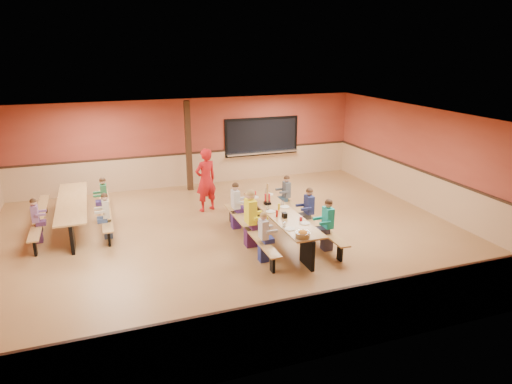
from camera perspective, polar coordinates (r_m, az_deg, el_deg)
name	(u,v)px	position (r m, az deg, el deg)	size (l,w,h in m)	color
ground	(234,237)	(11.74, -2.80, -5.67)	(12.00, 12.00, 0.00)	brown
room_envelope	(233,212)	(11.49, -2.86, -2.51)	(12.04, 10.04, 3.02)	#953D2B
kitchen_pass_through	(262,138)	(16.61, 0.73, 6.75)	(2.78, 0.28, 1.38)	black
structural_post	(188,146)	(15.34, -8.44, 5.66)	(0.18, 0.18, 3.00)	black
cafeteria_table_main	(280,220)	(11.42, 3.08, -3.52)	(1.91, 3.70, 0.74)	#A77B42
cafeteria_table_second	(73,209)	(13.13, -21.92, -1.96)	(1.91, 3.70, 0.74)	#A77B42
seated_child_white_left	(263,237)	(10.27, 0.94, -5.67)	(0.35, 0.29, 1.17)	silver
seated_adult_yellow	(251,219)	(10.99, -0.67, -3.36)	(0.47, 0.38, 1.41)	#FFF21D
seated_child_grey_left	(236,206)	(12.11, -2.56, -1.75)	(0.39, 0.32, 1.25)	silver
seated_child_teal_right	(328,225)	(10.96, 8.94, -4.10)	(0.39, 0.32, 1.26)	#19AAA1
seated_child_navy_right	(309,212)	(11.79, 6.62, -2.45)	(0.38, 0.31, 1.23)	navy
seated_child_char_right	(286,196)	(13.05, 3.82, -0.50)	(0.35, 0.29, 1.17)	#4D5257
seated_child_purple_sec	(36,221)	(12.48, -25.80, -3.28)	(0.33, 0.27, 1.13)	slate
seated_child_green_sec	(104,199)	(13.40, -18.42, -0.83)	(0.37, 0.30, 1.21)	#2E7646
seated_child_tan_sec	(107,216)	(12.09, -18.18, -2.87)	(0.35, 0.29, 1.18)	#BAB095
standing_woman	(206,180)	(13.40, -6.29, 1.50)	(0.68, 0.45, 1.88)	red
punch_pitcher	(267,198)	(12.01, 1.43, -0.76)	(0.16, 0.16, 0.22)	red
chip_bowl	(303,234)	(9.89, 5.86, -5.27)	(0.32, 0.32, 0.15)	orange
napkin_dispenser	(285,215)	(10.95, 3.59, -2.92)	(0.10, 0.14, 0.13)	black
condiment_mustard	(279,207)	(11.45, 2.88, -1.86)	(0.06, 0.06, 0.17)	yellow
condiment_ketchup	(277,213)	(11.01, 2.64, -2.68)	(0.06, 0.06, 0.17)	#B2140F
table_paddle	(267,199)	(11.84, 1.43, -0.91)	(0.16, 0.16, 0.56)	black
place_settings	(281,210)	(11.33, 3.10, -2.25)	(0.65, 3.30, 0.11)	beige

